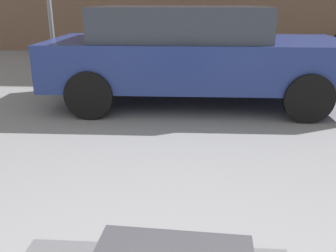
{
  "coord_description": "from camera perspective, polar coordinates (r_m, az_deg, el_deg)",
  "views": [
    {
      "loc": [
        0.16,
        -1.21,
        1.52
      ],
      "look_at": [
        0.0,
        1.2,
        0.69
      ],
      "focal_mm": 39.63,
      "sensor_mm": 36.0,
      "label": 1
    }
  ],
  "objects": [
    {
      "name": "bollard_kerb_near",
      "position": [
        9.43,
        16.05,
        10.83
      ],
      "size": [
        0.24,
        0.24,
        0.6
      ],
      "primitive_type": "cylinder",
      "color": "#383838",
      "rests_on": "ground_plane"
    },
    {
      "name": "parked_car",
      "position": [
        5.61,
        3.79,
        11.15
      ],
      "size": [
        4.32,
        1.96,
        1.42
      ],
      "color": "navy",
      "rests_on": "ground_plane"
    }
  ]
}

